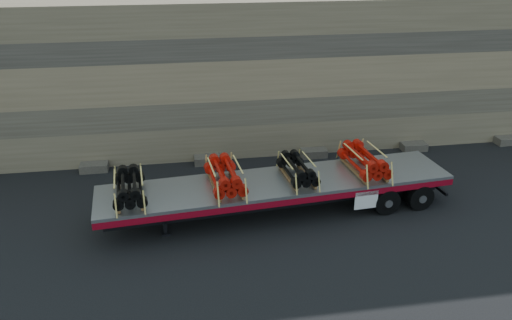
# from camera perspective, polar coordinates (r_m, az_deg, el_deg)

# --- Properties ---
(ground) EXTENTS (120.00, 120.00, 0.00)m
(ground) POSITION_cam_1_polar(r_m,az_deg,el_deg) (19.17, 4.47, -5.55)
(ground) COLOR black
(ground) RESTS_ON ground
(rock_wall) EXTENTS (44.00, 3.00, 7.00)m
(rock_wall) POSITION_cam_1_polar(r_m,az_deg,el_deg) (23.79, 1.12, 9.60)
(rock_wall) COLOR #7A6B54
(rock_wall) RESTS_ON ground
(trailer) EXTENTS (13.19, 3.66, 1.30)m
(trailer) POSITION_cam_1_polar(r_m,az_deg,el_deg) (18.60, 2.44, -4.19)
(trailer) COLOR #A3A5AA
(trailer) RESTS_ON ground
(bundle_front) EXTENTS (1.28, 2.26, 0.77)m
(bundle_front) POSITION_cam_1_polar(r_m,az_deg,el_deg) (17.49, -14.28, -3.10)
(bundle_front) COLOR black
(bundle_front) RESTS_ON trailer
(bundle_midfront) EXTENTS (1.36, 2.41, 0.82)m
(bundle_midfront) POSITION_cam_1_polar(r_m,az_deg,el_deg) (17.71, -3.57, -1.90)
(bundle_midfront) COLOR red
(bundle_midfront) RESTS_ON trailer
(bundle_midrear) EXTENTS (1.21, 2.14, 0.73)m
(bundle_midrear) POSITION_cam_1_polar(r_m,az_deg,el_deg) (18.36, 4.77, -1.11)
(bundle_midrear) COLOR black
(bundle_midrear) RESTS_ON trailer
(bundle_rear) EXTENTS (1.39, 2.45, 0.84)m
(bundle_rear) POSITION_cam_1_polar(r_m,az_deg,el_deg) (19.30, 12.23, -0.12)
(bundle_rear) COLOR red
(bundle_rear) RESTS_ON trailer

